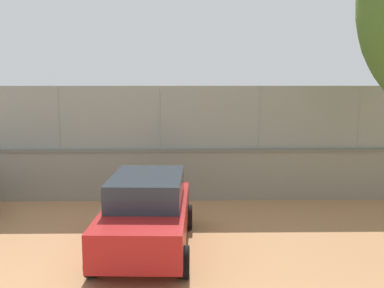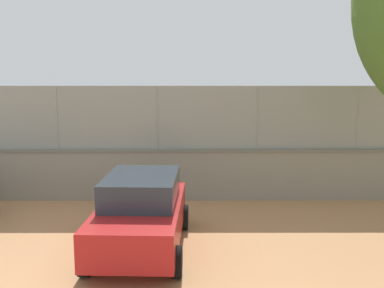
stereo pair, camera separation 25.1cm
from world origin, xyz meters
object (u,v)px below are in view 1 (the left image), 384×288
object	(u,v)px
spare_ball_by_wall	(192,190)
courtside_bench	(186,178)
player_foreground_swinging	(115,149)
sports_ball	(82,148)
parked_car_red	(147,212)
player_baseline_waiting	(189,126)

from	to	relation	value
spare_ball_by_wall	courtside_bench	bearing A→B (deg)	-33.59
player_foreground_swinging	courtside_bench	bearing A→B (deg)	136.55
player_foreground_swinging	spare_ball_by_wall	bearing A→B (deg)	137.14
sports_ball	player_foreground_swinging	bearing A→B (deg)	-117.65
spare_ball_by_wall	parked_car_red	bearing A→B (deg)	77.02
player_baseline_waiting	courtside_bench	size ratio (longest dim) A/B	1.04
player_foreground_swinging	player_baseline_waiting	xyz separation A→B (m)	(-3.08, -9.02, -0.04)
player_foreground_swinging	sports_ball	distance (m)	1.96
player_baseline_waiting	courtside_bench	distance (m)	11.64
player_foreground_swinging	spare_ball_by_wall	size ratio (longest dim) A/B	9.42
sports_ball	player_baseline_waiting	bearing A→B (deg)	-110.32
player_foreground_swinging	parked_car_red	bearing A→B (deg)	103.62
courtside_bench	sports_ball	bearing A→B (deg)	-13.76
parked_car_red	spare_ball_by_wall	bearing A→B (deg)	-102.98
player_baseline_waiting	courtside_bench	world-z (taller)	player_baseline_waiting
sports_ball	courtside_bench	size ratio (longest dim) A/B	0.09
player_baseline_waiting	parked_car_red	distance (m)	16.64
player_baseline_waiting	sports_ball	bearing A→B (deg)	69.68
player_baseline_waiting	sports_ball	size ratio (longest dim) A/B	11.88
sports_ball	spare_ball_by_wall	bearing A→B (deg)	165.05
sports_ball	courtside_bench	world-z (taller)	sports_ball
player_foreground_swinging	player_baseline_waiting	size ratio (longest dim) A/B	1.04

